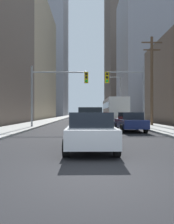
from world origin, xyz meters
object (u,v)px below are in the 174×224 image
object	(u,v)px
sedan_silver	(91,131)
traffic_signal_near_right	(127,86)
sedan_red	(87,118)
pickup_truck_beige	(90,120)
sedan_green	(87,116)
traffic_signal_near_left	(57,85)
sedan_navy	(130,122)
city_bus	(114,109)

from	to	relation	value
sedan_silver	traffic_signal_near_right	world-z (taller)	traffic_signal_near_right
sedan_red	pickup_truck_beige	bearing A→B (deg)	-89.13
sedan_red	traffic_signal_near_right	distance (m)	9.38
pickup_truck_beige	sedan_red	xyz separation A→B (m)	(-0.19, 12.53, -0.16)
pickup_truck_beige	sedan_green	size ratio (longest dim) A/B	1.27
sedan_green	traffic_signal_near_left	bearing A→B (deg)	-98.71
pickup_truck_beige	sedan_green	world-z (taller)	pickup_truck_beige
sedan_navy	traffic_signal_near_right	bearing A→B (deg)	82.84
sedan_green	traffic_signal_near_right	world-z (taller)	traffic_signal_near_right
sedan_navy	sedan_red	world-z (taller)	same
city_bus	sedan_silver	bearing A→B (deg)	-99.85
sedan_navy	sedan_silver	bearing A→B (deg)	-111.64
sedan_navy	traffic_signal_near_right	world-z (taller)	traffic_signal_near_right
city_bus	pickup_truck_beige	world-z (taller)	city_bus
traffic_signal_near_left	sedan_red	bearing A→B (deg)	69.73
sedan_red	traffic_signal_near_left	xyz separation A→B (m)	(-2.92, -7.90, 3.35)
pickup_truck_beige	sedan_navy	size ratio (longest dim) A/B	1.27
pickup_truck_beige	sedan_green	xyz separation A→B (m)	(0.01, 24.99, -0.16)
sedan_navy	city_bus	bearing A→B (deg)	87.49
sedan_silver	sedan_red	bearing A→B (deg)	90.10
sedan_silver	sedan_navy	size ratio (longest dim) A/B	0.99
sedan_navy	sedan_green	size ratio (longest dim) A/B	1.00
sedan_red	city_bus	bearing A→B (deg)	33.76
traffic_signal_near_right	traffic_signal_near_left	bearing A→B (deg)	179.99
sedan_navy	traffic_signal_near_left	world-z (taller)	traffic_signal_near_left
traffic_signal_near_left	city_bus	bearing A→B (deg)	56.80
sedan_silver	sedan_red	xyz separation A→B (m)	(-0.04, 20.16, 0.00)
pickup_truck_beige	sedan_red	world-z (taller)	pickup_truck_beige
traffic_signal_near_left	traffic_signal_near_right	bearing A→B (deg)	-0.01
sedan_red	traffic_signal_near_right	xyz separation A→B (m)	(3.85, -7.90, 3.27)
city_bus	sedan_red	world-z (taller)	city_bus
sedan_red	sedan_silver	bearing A→B (deg)	-89.90
sedan_navy	sedan_green	distance (m)	24.42
sedan_navy	sedan_red	xyz separation A→B (m)	(-3.37, 11.76, 0.00)
sedan_silver	city_bus	bearing A→B (deg)	80.15
sedan_navy	traffic_signal_near_left	bearing A→B (deg)	148.41
sedan_red	sedan_green	distance (m)	12.46
traffic_signal_near_right	pickup_truck_beige	bearing A→B (deg)	-128.34
city_bus	sedan_green	world-z (taller)	city_bus
traffic_signal_near_right	sedan_red	bearing A→B (deg)	116.01
sedan_silver	sedan_green	bearing A→B (deg)	89.71
pickup_truck_beige	traffic_signal_near_left	distance (m)	6.43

